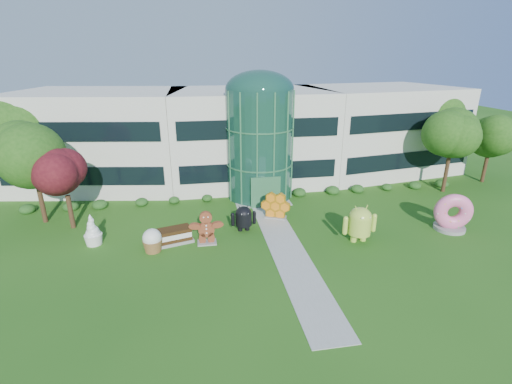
{
  "coord_description": "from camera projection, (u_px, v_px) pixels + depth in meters",
  "views": [
    {
      "loc": [
        -5.94,
        -20.58,
        12.56
      ],
      "look_at": [
        -1.35,
        6.0,
        2.6
      ],
      "focal_mm": 26.0,
      "sensor_mm": 36.0,
      "label": 1
    }
  ],
  "objects": [
    {
      "name": "ground",
      "position": [
        292.0,
        259.0,
        24.33
      ],
      "size": [
        140.0,
        140.0,
        0.0
      ],
      "primitive_type": "plane",
      "color": "#215114",
      "rests_on": "ground"
    },
    {
      "name": "cupcake",
      "position": [
        152.0,
        240.0,
        25.04
      ],
      "size": [
        1.59,
        1.59,
        1.65
      ],
      "primitive_type": null,
      "rotation": [
        0.0,
        0.0,
        0.17
      ],
      "color": "white",
      "rests_on": "ground"
    },
    {
      "name": "trees_backdrop",
      "position": [
        257.0,
        150.0,
        34.89
      ],
      "size": [
        52.0,
        8.0,
        8.4
      ],
      "primitive_type": null,
      "color": "#1D4C13",
      "rests_on": "ground"
    },
    {
      "name": "honeycomb",
      "position": [
        276.0,
        207.0,
        30.13
      ],
      "size": [
        2.69,
        1.88,
        1.99
      ],
      "primitive_type": null,
      "rotation": [
        0.0,
        0.0,
        -0.43
      ],
      "color": "orange",
      "rests_on": "ground"
    },
    {
      "name": "android_green",
      "position": [
        360.0,
        222.0,
        26.22
      ],
      "size": [
        2.73,
        1.88,
        3.01
      ],
      "primitive_type": null,
      "rotation": [
        0.0,
        0.0,
        0.04
      ],
      "color": "#B0D243",
      "rests_on": "ground"
    },
    {
      "name": "froyo",
      "position": [
        92.0,
        230.0,
        25.86
      ],
      "size": [
        1.74,
        1.74,
        2.26
      ],
      "primitive_type": null,
      "rotation": [
        0.0,
        0.0,
        -0.41
      ],
      "color": "white",
      "rests_on": "ground"
    },
    {
      "name": "ice_cream_sandwich",
      "position": [
        175.0,
        235.0,
        26.3
      ],
      "size": [
        2.72,
        1.86,
        1.1
      ],
      "primitive_type": null,
      "rotation": [
        0.0,
        0.0,
        0.27
      ],
      "color": "black",
      "rests_on": "ground"
    },
    {
      "name": "tree_red",
      "position": [
        67.0,
        191.0,
        27.75
      ],
      "size": [
        4.0,
        4.0,
        6.0
      ],
      "primitive_type": null,
      "color": "#3F0C14",
      "rests_on": "ground"
    },
    {
      "name": "walkway",
      "position": [
        284.0,
        244.0,
        26.17
      ],
      "size": [
        2.4,
        20.0,
        0.04
      ],
      "primitive_type": "cube",
      "color": "#9E9E93",
      "rests_on": "ground"
    },
    {
      "name": "gingerbread",
      "position": [
        206.0,
        227.0,
        25.97
      ],
      "size": [
        2.69,
        1.04,
        2.48
      ],
      "primitive_type": null,
      "rotation": [
        0.0,
        0.0,
        -0.0
      ],
      "color": "maroon",
      "rests_on": "ground"
    },
    {
      "name": "donut",
      "position": [
        452.0,
        212.0,
        27.98
      ],
      "size": [
        3.13,
        2.14,
        2.97
      ],
      "primitive_type": null,
      "rotation": [
        0.0,
        0.0,
        -0.3
      ],
      "color": "pink",
      "rests_on": "ground"
    },
    {
      "name": "android_black",
      "position": [
        244.0,
        217.0,
        27.94
      ],
      "size": [
        2.06,
        1.44,
        2.27
      ],
      "primitive_type": null,
      "rotation": [
        0.0,
        0.0,
        0.05
      ],
      "color": "black",
      "rests_on": "ground"
    },
    {
      "name": "building",
      "position": [
        249.0,
        135.0,
        39.36
      ],
      "size": [
        46.0,
        15.0,
        9.3
      ],
      "primitive_type": null,
      "color": "beige",
      "rests_on": "ground"
    },
    {
      "name": "atrium",
      "position": [
        259.0,
        145.0,
        33.72
      ],
      "size": [
        6.0,
        6.0,
        9.8
      ],
      "primitive_type": "cylinder",
      "color": "#194738",
      "rests_on": "ground"
    }
  ]
}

